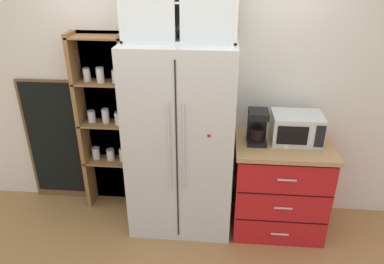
{
  "coord_description": "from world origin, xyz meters",
  "views": [
    {
      "loc": [
        0.35,
        -2.88,
        2.4
      ],
      "look_at": [
        0.1,
        0.03,
        1.0
      ],
      "focal_mm": 33.53,
      "sensor_mm": 36.0,
      "label": 1
    }
  ],
  "objects_px": {
    "mug_cream": "(286,142)",
    "microwave": "(296,128)",
    "bottle_cobalt": "(285,132)",
    "chalkboard_menu": "(55,142)",
    "coffee_maker": "(257,126)",
    "refrigerator": "(181,140)"
  },
  "relations": [
    {
      "from": "coffee_maker",
      "to": "refrigerator",
      "type": "bearing_deg",
      "value": -178.99
    },
    {
      "from": "mug_cream",
      "to": "chalkboard_menu",
      "type": "xyz_separation_m",
      "value": [
        -2.3,
        0.36,
        -0.29
      ]
    },
    {
      "from": "chalkboard_menu",
      "to": "mug_cream",
      "type": "bearing_deg",
      "value": -8.84
    },
    {
      "from": "refrigerator",
      "to": "microwave",
      "type": "height_order",
      "value": "refrigerator"
    },
    {
      "from": "coffee_maker",
      "to": "chalkboard_menu",
      "type": "distance_m",
      "value": 2.11
    },
    {
      "from": "mug_cream",
      "to": "microwave",
      "type": "bearing_deg",
      "value": 50.18
    },
    {
      "from": "microwave",
      "to": "bottle_cobalt",
      "type": "bearing_deg",
      "value": -155.84
    },
    {
      "from": "bottle_cobalt",
      "to": "chalkboard_menu",
      "type": "height_order",
      "value": "chalkboard_menu"
    },
    {
      "from": "refrigerator",
      "to": "bottle_cobalt",
      "type": "bearing_deg",
      "value": 0.54
    },
    {
      "from": "chalkboard_menu",
      "to": "refrigerator",
      "type": "bearing_deg",
      "value": -12.08
    },
    {
      "from": "microwave",
      "to": "chalkboard_menu",
      "type": "bearing_deg",
      "value": 174.31
    },
    {
      "from": "mug_cream",
      "to": "chalkboard_menu",
      "type": "distance_m",
      "value": 2.35
    },
    {
      "from": "microwave",
      "to": "coffee_maker",
      "type": "relative_size",
      "value": 1.42
    },
    {
      "from": "bottle_cobalt",
      "to": "chalkboard_menu",
      "type": "relative_size",
      "value": 0.18
    },
    {
      "from": "bottle_cobalt",
      "to": "chalkboard_menu",
      "type": "xyz_separation_m",
      "value": [
        -2.3,
        0.28,
        -0.35
      ]
    },
    {
      "from": "coffee_maker",
      "to": "bottle_cobalt",
      "type": "height_order",
      "value": "coffee_maker"
    },
    {
      "from": "refrigerator",
      "to": "chalkboard_menu",
      "type": "bearing_deg",
      "value": 167.92
    },
    {
      "from": "refrigerator",
      "to": "coffee_maker",
      "type": "distance_m",
      "value": 0.7
    },
    {
      "from": "refrigerator",
      "to": "microwave",
      "type": "relative_size",
      "value": 4.12
    },
    {
      "from": "refrigerator",
      "to": "chalkboard_menu",
      "type": "height_order",
      "value": "refrigerator"
    },
    {
      "from": "refrigerator",
      "to": "microwave",
      "type": "bearing_deg",
      "value": 3.0
    },
    {
      "from": "microwave",
      "to": "coffee_maker",
      "type": "xyz_separation_m",
      "value": [
        -0.35,
        -0.04,
        0.03
      ]
    }
  ]
}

